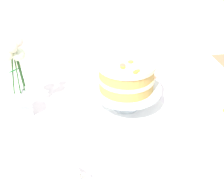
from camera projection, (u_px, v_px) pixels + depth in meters
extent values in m
cube|color=white|center=(102.00, 120.00, 1.25)|extent=(1.40, 1.00, 0.03)
cylinder|color=brown|center=(189.00, 117.00, 1.87)|extent=(0.06, 0.06, 0.71)
cube|color=white|center=(126.00, 107.00, 1.30)|extent=(0.39, 0.39, 0.00)
cylinder|color=silver|center=(126.00, 106.00, 1.30)|extent=(0.11, 0.11, 0.01)
cylinder|color=silver|center=(126.00, 98.00, 1.27)|extent=(0.03, 0.03, 0.07)
cylinder|color=silver|center=(126.00, 89.00, 1.25)|extent=(0.29, 0.29, 0.01)
cylinder|color=tan|center=(126.00, 83.00, 1.24)|extent=(0.22, 0.22, 0.04)
cylinder|color=beige|center=(126.00, 77.00, 1.22)|extent=(0.23, 0.23, 0.02)
cylinder|color=tan|center=(127.00, 71.00, 1.21)|extent=(0.22, 0.22, 0.04)
cylinder|color=beige|center=(127.00, 64.00, 1.19)|extent=(0.23, 0.23, 0.02)
ellipsoid|color=yellow|center=(131.00, 62.00, 1.19)|extent=(0.03, 0.03, 0.01)
ellipsoid|color=orange|center=(135.00, 72.00, 1.12)|extent=(0.03, 0.03, 0.01)
ellipsoid|color=#E56B51|center=(123.00, 65.00, 1.16)|extent=(0.03, 0.03, 0.01)
ellipsoid|color=yellow|center=(137.00, 71.00, 1.12)|extent=(0.04, 0.03, 0.01)
ellipsoid|color=orange|center=(123.00, 67.00, 1.15)|extent=(0.02, 0.04, 0.00)
cylinder|color=silver|center=(24.00, 108.00, 1.23)|extent=(0.07, 0.07, 0.08)
cone|color=silver|center=(21.00, 93.00, 1.19)|extent=(0.10, 0.10, 0.07)
cylinder|color=#2D6028|center=(20.00, 73.00, 1.14)|extent=(0.02, 0.01, 0.15)
sphere|color=silver|center=(18.00, 54.00, 1.10)|extent=(0.05, 0.05, 0.05)
cylinder|color=#2D6028|center=(20.00, 66.00, 1.15)|extent=(0.02, 0.02, 0.19)
sphere|color=#F7D9CE|center=(17.00, 42.00, 1.11)|extent=(0.04, 0.04, 0.04)
cylinder|color=#2D6028|center=(13.00, 71.00, 1.16)|extent=(0.03, 0.03, 0.15)
sphere|color=silver|center=(7.00, 53.00, 1.13)|extent=(0.05, 0.05, 0.05)
cylinder|color=#2D6028|center=(13.00, 74.00, 1.13)|extent=(0.02, 0.02, 0.16)
sphere|color=#ECEECA|center=(6.00, 55.00, 1.08)|extent=(0.05, 0.05, 0.05)
ellipsoid|color=#236B2D|center=(14.00, 70.00, 1.12)|extent=(0.05, 0.04, 0.01)
cylinder|color=#2D6028|center=(17.00, 70.00, 1.12)|extent=(0.01, 0.02, 0.19)
sphere|color=beige|center=(12.00, 47.00, 1.06)|extent=(0.04, 0.04, 0.04)
torus|color=white|center=(84.00, 177.00, 0.94)|extent=(0.03, 0.01, 0.03)
ellipsoid|color=#E56B51|center=(154.00, 78.00, 1.51)|extent=(0.05, 0.04, 0.01)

